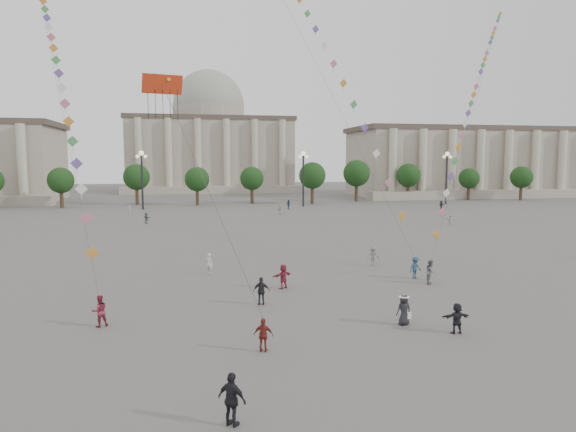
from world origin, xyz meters
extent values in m
plane|color=#5B5956|center=(0.00, 0.00, 0.00)|extent=(360.00, 360.00, 0.00)
cube|color=#A4998A|center=(75.00, 95.00, 8.00)|extent=(80.00, 22.00, 16.00)
cube|color=#4B3F37|center=(75.00, 95.00, 16.60)|extent=(81.60, 22.44, 1.20)
cube|color=#A4998A|center=(75.00, 82.00, 1.00)|extent=(84.00, 4.00, 2.00)
cube|color=#A4998A|center=(0.00, 130.00, 10.00)|extent=(46.00, 30.00, 20.00)
cube|color=#4B3F37|center=(0.00, 130.00, 20.60)|extent=(46.92, 30.60, 1.20)
cube|color=#A4998A|center=(0.00, 113.00, 1.00)|extent=(48.30, 4.00, 2.00)
cylinder|color=#A4998A|center=(0.00, 130.00, 22.50)|extent=(21.00, 21.00, 5.00)
sphere|color=gray|center=(0.00, 130.00, 25.00)|extent=(21.00, 21.00, 21.00)
cylinder|color=#322319|center=(-30.00, 78.00, 1.76)|extent=(0.70, 0.70, 3.52)
sphere|color=black|center=(-30.00, 78.00, 5.44)|extent=(5.12, 5.12, 5.12)
cylinder|color=#322319|center=(-18.00, 78.00, 1.76)|extent=(0.70, 0.70, 3.52)
sphere|color=black|center=(-18.00, 78.00, 5.44)|extent=(5.12, 5.12, 5.12)
cylinder|color=#322319|center=(-6.00, 78.00, 1.76)|extent=(0.70, 0.70, 3.52)
sphere|color=black|center=(-6.00, 78.00, 5.44)|extent=(5.12, 5.12, 5.12)
cylinder|color=#322319|center=(6.00, 78.00, 1.76)|extent=(0.70, 0.70, 3.52)
sphere|color=black|center=(6.00, 78.00, 5.44)|extent=(5.12, 5.12, 5.12)
cylinder|color=#322319|center=(18.00, 78.00, 1.76)|extent=(0.70, 0.70, 3.52)
sphere|color=black|center=(18.00, 78.00, 5.44)|extent=(5.12, 5.12, 5.12)
cylinder|color=#322319|center=(30.00, 78.00, 1.76)|extent=(0.70, 0.70, 3.52)
sphere|color=black|center=(30.00, 78.00, 5.44)|extent=(5.12, 5.12, 5.12)
cylinder|color=#322319|center=(42.00, 78.00, 1.76)|extent=(0.70, 0.70, 3.52)
sphere|color=black|center=(42.00, 78.00, 5.44)|extent=(5.12, 5.12, 5.12)
cylinder|color=#322319|center=(54.00, 78.00, 1.76)|extent=(0.70, 0.70, 3.52)
sphere|color=black|center=(54.00, 78.00, 5.44)|extent=(5.12, 5.12, 5.12)
cylinder|color=#322319|center=(66.00, 78.00, 1.76)|extent=(0.70, 0.70, 3.52)
sphere|color=black|center=(66.00, 78.00, 5.44)|extent=(5.12, 5.12, 5.12)
cylinder|color=#262628|center=(-15.00, 70.00, 5.00)|extent=(0.36, 0.36, 10.00)
sphere|color=#FFE5B2|center=(-15.00, 70.00, 10.20)|extent=(0.90, 0.90, 0.90)
sphere|color=#FFE5B2|center=(-15.70, 70.00, 9.60)|extent=(0.60, 0.60, 0.60)
sphere|color=#FFE5B2|center=(-14.30, 70.00, 9.60)|extent=(0.60, 0.60, 0.60)
cylinder|color=#262628|center=(15.00, 70.00, 5.00)|extent=(0.36, 0.36, 10.00)
sphere|color=#FFE5B2|center=(15.00, 70.00, 10.20)|extent=(0.90, 0.90, 0.90)
sphere|color=#FFE5B2|center=(14.30, 70.00, 9.60)|extent=(0.60, 0.60, 0.60)
sphere|color=#FFE5B2|center=(15.70, 70.00, 9.60)|extent=(0.60, 0.60, 0.60)
cylinder|color=#262628|center=(45.00, 70.00, 5.00)|extent=(0.36, 0.36, 10.00)
sphere|color=#FFE5B2|center=(45.00, 70.00, 10.20)|extent=(0.90, 0.90, 0.90)
sphere|color=#FFE5B2|center=(44.30, 70.00, 9.60)|extent=(0.60, 0.60, 0.60)
sphere|color=#FFE5B2|center=(45.70, 70.00, 9.60)|extent=(0.60, 0.60, 0.60)
imported|color=navy|center=(11.14, 65.31, 0.88)|extent=(1.06, 0.99, 1.76)
imported|color=black|center=(6.29, -2.96, 0.80)|extent=(1.50, 0.51, 1.60)
imported|color=beige|center=(7.89, 56.03, 0.83)|extent=(1.52, 1.33, 1.66)
imported|color=slate|center=(8.18, 14.11, 0.83)|extent=(1.09, 0.66, 1.65)
imported|color=silver|center=(28.51, 38.13, 0.76)|extent=(1.45, 1.04, 1.51)
imported|color=black|center=(38.41, 59.39, 0.79)|extent=(1.52, 1.08, 1.58)
imported|color=#B7B7B2|center=(-16.38, 61.08, 0.79)|extent=(0.60, 0.68, 1.57)
imported|color=slate|center=(-12.80, 48.04, 0.79)|extent=(1.28, 1.42, 1.57)
imported|color=silver|center=(-5.57, 13.69, 0.82)|extent=(0.71, 0.67, 1.63)
imported|color=maroon|center=(-3.86, -3.54, 0.80)|extent=(1.01, 0.68, 1.60)
imported|color=black|center=(-5.90, -10.00, 0.93)|extent=(1.12, 1.04, 1.85)
imported|color=maroon|center=(-0.74, 7.96, 0.86)|extent=(1.63, 1.24, 1.71)
imported|color=#222228|center=(-2.82, 4.23, 0.87)|extent=(1.08, 0.59, 1.74)
imported|color=maroon|center=(-11.94, 1.79, 0.86)|extent=(1.02, 0.92, 1.72)
imported|color=navy|center=(9.58, 8.92, 0.85)|extent=(1.25, 0.97, 1.69)
imported|color=slate|center=(9.98, 7.24, 0.88)|extent=(0.99, 1.06, 1.75)
imported|color=black|center=(4.18, -1.15, 0.84)|extent=(0.87, 0.62, 1.67)
cone|color=white|center=(4.18, -1.15, 1.62)|extent=(0.52, 0.52, 0.14)
cylinder|color=white|center=(4.18, -1.15, 1.56)|extent=(0.60, 0.60, 0.02)
cube|color=white|center=(4.43, -1.30, 0.55)|extent=(0.22, 0.10, 0.35)
cube|color=red|center=(-8.42, 3.27, 13.07)|extent=(2.26, 1.00, 1.02)
cube|color=#177F2F|center=(-8.77, 3.23, 13.32)|extent=(0.38, 0.27, 0.34)
cube|color=#1D379E|center=(-8.07, 3.23, 13.32)|extent=(0.38, 0.27, 0.34)
sphere|color=yellow|center=(-8.77, 3.19, 13.32)|extent=(0.20, 0.20, 0.20)
sphere|color=yellow|center=(-8.07, 3.19, 13.32)|extent=(0.20, 0.20, 0.20)
cylinder|color=#3F3F3F|center=(-6.14, -0.14, 7.33)|extent=(0.02, 0.02, 14.09)
cylinder|color=#3F3F3F|center=(-18.99, 24.61, 18.55)|extent=(0.02, 0.02, 58.69)
cube|color=orange|center=(-12.51, 3.62, 3.71)|extent=(0.76, 0.25, 0.76)
cube|color=#CA6B87|center=(-13.07, 5.45, 5.49)|extent=(0.76, 0.25, 0.76)
cube|color=white|center=(-13.63, 7.27, 7.13)|extent=(0.76, 0.25, 0.76)
cube|color=#6E50A1|center=(-14.20, 9.10, 8.68)|extent=(0.76, 0.25, 0.76)
cube|color=#489D55|center=(-14.76, 10.92, 10.18)|extent=(0.76, 0.25, 0.76)
cube|color=orange|center=(-15.33, 12.75, 11.64)|extent=(0.76, 0.25, 0.76)
cube|color=#CA6B87|center=(-15.89, 14.57, 13.06)|extent=(0.76, 0.25, 0.76)
cube|color=white|center=(-16.45, 16.40, 14.45)|extent=(0.76, 0.25, 0.76)
cube|color=#6E50A1|center=(-17.02, 18.22, 15.81)|extent=(0.76, 0.25, 0.76)
cube|color=#489D55|center=(-17.58, 20.05, 17.15)|extent=(0.76, 0.25, 0.76)
cube|color=orange|center=(-18.15, 21.87, 18.47)|extent=(0.76, 0.25, 0.76)
cube|color=#CA6B87|center=(-18.71, 23.70, 19.78)|extent=(0.76, 0.25, 0.76)
cube|color=white|center=(-19.28, 25.52, 21.06)|extent=(0.76, 0.25, 0.76)
cube|color=#6E50A1|center=(-19.84, 27.35, 22.34)|extent=(0.76, 0.25, 0.76)
cube|color=#489D55|center=(-20.40, 29.17, 23.59)|extent=(0.76, 0.25, 0.76)
cube|color=orange|center=(-20.97, 31.00, 24.84)|extent=(0.76, 0.25, 0.76)
cube|color=orange|center=(9.14, 10.60, 4.63)|extent=(0.76, 0.25, 0.76)
cube|color=#CA6B87|center=(8.69, 12.28, 7.13)|extent=(0.76, 0.25, 0.76)
cube|color=white|center=(8.25, 13.97, 9.45)|extent=(0.76, 0.25, 0.76)
cube|color=#6E50A1|center=(7.81, 15.65, 11.65)|extent=(0.76, 0.25, 0.76)
cube|color=#489D55|center=(7.36, 17.33, 13.77)|extent=(0.76, 0.25, 0.76)
cube|color=orange|center=(6.92, 19.01, 15.83)|extent=(0.76, 0.25, 0.76)
cube|color=#CA6B87|center=(6.47, 20.70, 17.84)|extent=(0.76, 0.25, 0.76)
cube|color=white|center=(6.03, 22.38, 19.80)|extent=(0.76, 0.25, 0.76)
cube|color=#6E50A1|center=(5.59, 24.06, 21.73)|extent=(0.76, 0.25, 0.76)
cube|color=#489D55|center=(5.14, 25.74, 23.62)|extent=(0.76, 0.25, 0.76)
cylinder|color=#3F3F3F|center=(25.33, 27.22, 16.40)|extent=(0.02, 0.02, 58.54)
cube|color=orange|center=(11.16, 8.78, 3.37)|extent=(0.76, 0.25, 0.76)
cube|color=#CA6B87|center=(12.34, 10.32, 4.87)|extent=(0.76, 0.25, 0.76)
cube|color=white|center=(13.52, 11.85, 6.25)|extent=(0.76, 0.25, 0.76)
cube|color=#6E50A1|center=(14.70, 13.39, 7.57)|extent=(0.76, 0.25, 0.76)
cube|color=#489D55|center=(15.88, 14.93, 8.84)|extent=(0.76, 0.25, 0.76)
cube|color=orange|center=(17.06, 16.46, 10.07)|extent=(0.76, 0.25, 0.76)
cube|color=#CA6B87|center=(18.24, 18.00, 11.27)|extent=(0.76, 0.25, 0.76)
cube|color=white|center=(19.43, 19.53, 12.44)|extent=(0.76, 0.25, 0.76)
cube|color=#6E50A1|center=(20.61, 21.07, 13.60)|extent=(0.76, 0.25, 0.76)
cube|color=#489D55|center=(21.79, 22.61, 14.73)|extent=(0.76, 0.25, 0.76)
cube|color=orange|center=(22.97, 24.14, 15.84)|extent=(0.76, 0.25, 0.76)
cube|color=#CA6B87|center=(24.15, 25.68, 16.95)|extent=(0.76, 0.25, 0.76)
cube|color=white|center=(25.33, 27.22, 18.03)|extent=(0.76, 0.25, 0.76)
cube|color=#6E50A1|center=(26.51, 28.75, 19.11)|extent=(0.76, 0.25, 0.76)
cube|color=#489D55|center=(27.69, 30.29, 20.17)|extent=(0.76, 0.25, 0.76)
cube|color=orange|center=(28.87, 31.83, 21.22)|extent=(0.76, 0.25, 0.76)
cube|color=#CA6B87|center=(30.06, 33.36, 22.27)|extent=(0.76, 0.25, 0.76)
cube|color=white|center=(31.24, 34.90, 23.30)|extent=(0.76, 0.25, 0.76)
cube|color=#6E50A1|center=(32.42, 36.43, 24.33)|extent=(0.76, 0.25, 0.76)
cube|color=#489D55|center=(33.60, 37.97, 25.34)|extent=(0.76, 0.25, 0.76)
cube|color=orange|center=(34.78, 39.51, 26.35)|extent=(0.76, 0.25, 0.76)
cube|color=#CA6B87|center=(35.96, 41.04, 27.36)|extent=(0.76, 0.25, 0.76)
cube|color=white|center=(37.14, 42.58, 28.35)|extent=(0.76, 0.25, 0.76)
cube|color=#6E50A1|center=(38.32, 44.12, 29.34)|extent=(0.76, 0.25, 0.76)
cube|color=#489D55|center=(39.50, 45.65, 30.32)|extent=(0.76, 0.25, 0.76)
cube|color=orange|center=(40.69, 47.19, 31.30)|extent=(0.76, 0.25, 0.76)
camera|label=1|loc=(-7.27, -26.42, 8.89)|focal=32.00mm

